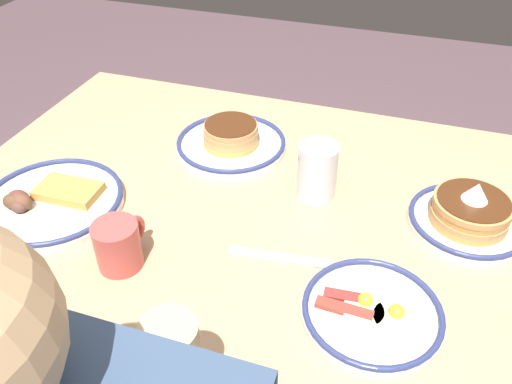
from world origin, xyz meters
name	(u,v)px	position (x,y,z in m)	size (l,w,h in m)	color
dining_table	(243,248)	(0.00, 0.00, 0.58)	(1.18, 0.85, 0.73)	tan
plate_near_main	(469,215)	(-0.43, -0.05, 0.75)	(0.22, 0.22, 0.10)	silver
plate_center_pancakes	(51,201)	(0.34, 0.15, 0.74)	(0.27, 0.27, 0.05)	silver
plate_far_companion	(231,141)	(0.08, -0.16, 0.75)	(0.25, 0.25, 0.06)	white
plate_far_side	(372,312)	(-0.29, 0.22, 0.74)	(0.22, 0.22, 0.04)	silver
coffee_mug	(119,244)	(0.13, 0.24, 0.77)	(0.08, 0.11, 0.09)	#BF4C47
drinking_glass	(317,173)	(-0.14, -0.05, 0.78)	(0.08, 0.08, 0.11)	silver
fork_near	(280,257)	(-0.12, 0.14, 0.73)	(0.18, 0.04, 0.01)	silver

